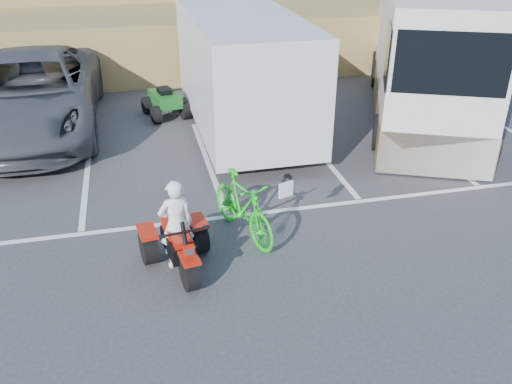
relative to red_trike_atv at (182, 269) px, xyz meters
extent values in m
plane|color=#343436|center=(1.04, -0.91, 0.00)|extent=(100.00, 100.00, 0.00)
cube|color=white|center=(-1.66, 4.09, 0.00)|extent=(0.12, 5.00, 0.01)
cube|color=white|center=(1.04, 4.09, 0.00)|extent=(0.12, 5.00, 0.01)
cube|color=white|center=(3.74, 4.09, 0.00)|extent=(0.12, 5.00, 0.01)
cube|color=white|center=(6.44, 4.09, 0.00)|extent=(0.12, 5.00, 0.01)
cube|color=white|center=(1.04, 1.49, 0.00)|extent=(28.00, 0.12, 0.01)
cube|color=olive|center=(1.04, 13.09, 1.00)|extent=(40.00, 6.00, 2.00)
imported|color=white|center=(-0.02, 0.15, 0.77)|extent=(0.62, 0.45, 1.55)
imported|color=#14BF19|center=(1.19, 0.80, 0.59)|extent=(1.15, 2.02, 1.17)
imported|color=#414348|center=(-3.02, 7.14, 0.98)|extent=(3.31, 7.10, 1.97)
cube|color=silver|center=(2.29, 5.93, 1.64)|extent=(2.57, 6.35, 2.64)
cylinder|color=black|center=(2.29, 5.93, 0.37)|extent=(2.33, 0.75, 0.74)
cube|color=silver|center=(7.62, 6.51, 1.79)|extent=(6.10, 9.82, 3.48)
cube|color=brown|center=(7.62, 6.51, 0.53)|extent=(6.15, 9.84, 0.97)
cube|color=black|center=(5.67, 2.07, 2.51)|extent=(2.04, 0.91, 1.26)
camera|label=1|loc=(-0.46, -7.30, 5.22)|focal=38.00mm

